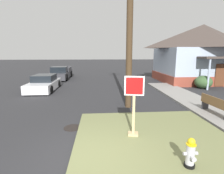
# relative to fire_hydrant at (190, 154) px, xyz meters

# --- Properties ---
(ground_plane) EXTENTS (160.00, 160.00, 0.00)m
(ground_plane) POSITION_rel_fire_hydrant_xyz_m (-2.64, 0.62, -0.45)
(ground_plane) COLOR #2B2B2D
(grass_corner_patch) EXTENTS (5.47, 4.73, 0.08)m
(grass_corner_patch) POSITION_rel_fire_hydrant_xyz_m (-0.42, 1.87, -0.41)
(grass_corner_patch) COLOR olive
(grass_corner_patch) RESTS_ON ground
(sidewalk_strip) EXTENTS (2.20, 14.02, 0.12)m
(sidewalk_strip) POSITION_rel_fire_hydrant_xyz_m (3.51, 5.37, -0.39)
(sidewalk_strip) COLOR gray
(sidewalk_strip) RESTS_ON ground
(fire_hydrant) EXTENTS (0.38, 0.34, 0.80)m
(fire_hydrant) POSITION_rel_fire_hydrant_xyz_m (0.00, 0.00, 0.00)
(fire_hydrant) COLOR black
(fire_hydrant) RESTS_ON grass_corner_patch
(stop_sign) EXTENTS (0.67, 0.34, 2.15)m
(stop_sign) POSITION_rel_fire_hydrant_xyz_m (-1.12, 1.85, 0.65)
(stop_sign) COLOR tan
(stop_sign) RESTS_ON grass_corner_patch
(manhole_cover) EXTENTS (0.70, 0.70, 0.02)m
(manhole_cover) POSITION_rel_fire_hydrant_xyz_m (-3.42, 2.80, -0.45)
(manhole_cover) COLOR black
(manhole_cover) RESTS_ON ground
(parked_sedan_white) EXTENTS (1.96, 4.22, 1.25)m
(parked_sedan_white) POSITION_rel_fire_hydrant_xyz_m (-6.80, 10.39, 0.09)
(parked_sedan_white) COLOR silver
(parked_sedan_white) RESTS_ON ground
(pickup_truck_charcoal) EXTENTS (2.12, 5.61, 1.48)m
(pickup_truck_charcoal) POSITION_rel_fire_hydrant_xyz_m (-6.82, 16.74, 0.16)
(pickup_truck_charcoal) COLOR #38383D
(pickup_truck_charcoal) RESTS_ON ground
(street_bench) EXTENTS (0.50, 1.73, 0.85)m
(street_bench) POSITION_rel_fire_hydrant_xyz_m (3.15, 3.61, 0.14)
(street_bench) COLOR brown
(street_bench) RESTS_ON sidewalk_strip
(utility_pole) EXTENTS (1.78, 0.34, 10.77)m
(utility_pole) POSITION_rel_fire_hydrant_xyz_m (-0.69, 5.41, 5.10)
(utility_pole) COLOR #42301E
(utility_pole) RESTS_ON ground
(corner_house) EXTENTS (8.81, 7.95, 5.88)m
(corner_house) POSITION_rel_fire_hydrant_xyz_m (8.45, 13.85, 2.57)
(corner_house) COLOR brown
(corner_house) RESTS_ON ground
(shrub_near_porch) EXTENTS (1.42, 1.42, 1.11)m
(shrub_near_porch) POSITION_rel_fire_hydrant_xyz_m (6.59, 10.07, 0.10)
(shrub_near_porch) COLOR #395730
(shrub_near_porch) RESTS_ON ground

